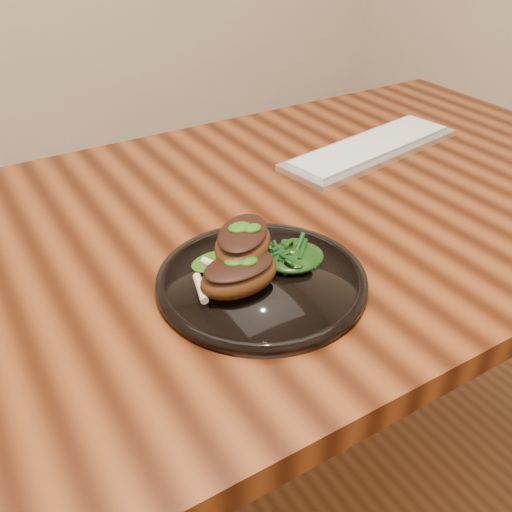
% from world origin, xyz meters
% --- Properties ---
extents(desk, '(1.60, 0.80, 0.75)m').
position_xyz_m(desk, '(0.00, 0.00, 0.67)').
color(desk, black).
rests_on(desk, ground).
extents(plate, '(0.27, 0.27, 0.02)m').
position_xyz_m(plate, '(-0.05, -0.16, 0.76)').
color(plate, black).
rests_on(plate, desk).
extents(lamb_chop_front, '(0.11, 0.08, 0.05)m').
position_xyz_m(lamb_chop_front, '(-0.09, -0.17, 0.79)').
color(lamb_chop_front, '#48250D').
rests_on(lamb_chop_front, plate).
extents(lamb_chop_back, '(0.13, 0.13, 0.05)m').
position_xyz_m(lamb_chop_back, '(-0.06, -0.14, 0.81)').
color(lamb_chop_back, '#48250D').
rests_on(lamb_chop_back, plate).
extents(herb_smear, '(0.07, 0.05, 0.00)m').
position_xyz_m(herb_smear, '(-0.08, -0.10, 0.77)').
color(herb_smear, '#134307').
rests_on(herb_smear, plate).
extents(greens_heap, '(0.08, 0.08, 0.03)m').
position_xyz_m(greens_heap, '(0.01, -0.16, 0.78)').
color(greens_heap, black).
rests_on(greens_heap, plate).
extents(keyboard, '(0.41, 0.18, 0.02)m').
position_xyz_m(keyboard, '(0.36, 0.09, 0.76)').
color(keyboard, silver).
rests_on(keyboard, desk).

